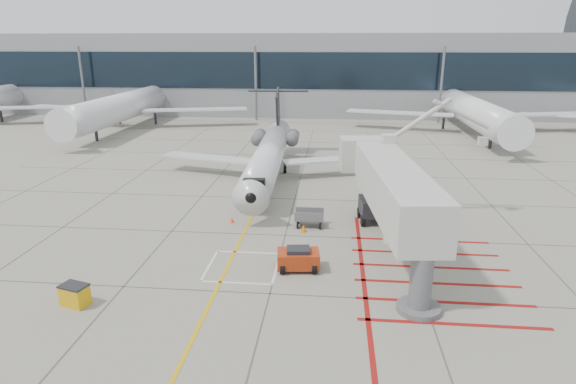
# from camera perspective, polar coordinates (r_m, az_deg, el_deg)

# --- Properties ---
(ground_plane) EXTENTS (260.00, 260.00, 0.00)m
(ground_plane) POSITION_cam_1_polar(r_m,az_deg,el_deg) (29.41, -1.14, -8.16)
(ground_plane) COLOR gray
(ground_plane) RESTS_ON ground
(regional_jet) EXTENTS (23.74, 29.45, 7.51)m
(regional_jet) POSITION_cam_1_polar(r_m,az_deg,el_deg) (43.06, -2.66, 5.42)
(regional_jet) COLOR silver
(regional_jet) RESTS_ON ground_plane
(jet_bridge) EXTENTS (10.71, 19.52, 7.49)m
(jet_bridge) POSITION_cam_1_polar(r_m,az_deg,el_deg) (29.42, 12.58, -0.73)
(jet_bridge) COLOR beige
(jet_bridge) RESTS_ON ground_plane
(pushback_tug) EXTENTS (2.58, 1.78, 1.41)m
(pushback_tug) POSITION_cam_1_polar(r_m,az_deg,el_deg) (28.12, 1.22, -7.83)
(pushback_tug) COLOR #AA3010
(pushback_tug) RESTS_ON ground_plane
(spill_bin) EXTENTS (1.49, 1.19, 1.12)m
(spill_bin) POSITION_cam_1_polar(r_m,az_deg,el_deg) (26.86, -23.95, -11.08)
(spill_bin) COLOR #DFA40C
(spill_bin) RESTS_ON ground_plane
(baggage_cart) EXTENTS (2.04, 1.29, 1.29)m
(baggage_cart) POSITION_cam_1_polar(r_m,az_deg,el_deg) (34.46, 2.54, -3.07)
(baggage_cart) COLOR #5C5C61
(baggage_cart) RESTS_ON ground_plane
(ground_power_unit) EXTENTS (2.33, 1.73, 1.65)m
(ground_power_unit) POSITION_cam_1_polar(r_m,az_deg,el_deg) (32.56, 13.28, -4.46)
(ground_power_unit) COLOR silver
(ground_power_unit) RESTS_ON ground_plane
(cone_nose) EXTENTS (0.31, 0.31, 0.43)m
(cone_nose) POSITION_cam_1_polar(r_m,az_deg,el_deg) (35.51, -6.66, -3.28)
(cone_nose) COLOR #FF490D
(cone_nose) RESTS_ON ground_plane
(cone_side) EXTENTS (0.41, 0.41, 0.57)m
(cone_side) POSITION_cam_1_polar(r_m,az_deg,el_deg) (33.52, 1.85, -4.32)
(cone_side) COLOR orange
(cone_side) RESTS_ON ground_plane
(terminal_building) EXTENTS (180.00, 28.00, 14.00)m
(terminal_building) POSITION_cam_1_polar(r_m,az_deg,el_deg) (96.76, 9.87, 13.81)
(terminal_building) COLOR gray
(terminal_building) RESTS_ON ground_plane
(terminal_glass_band) EXTENTS (180.00, 0.10, 6.00)m
(terminal_glass_band) POSITION_cam_1_polar(r_m,az_deg,el_deg) (82.71, 10.59, 13.89)
(terminal_glass_band) COLOR black
(terminal_glass_band) RESTS_ON ground_plane
(bg_aircraft_b) EXTENTS (35.68, 39.65, 11.89)m
(bg_aircraft_b) POSITION_cam_1_polar(r_m,az_deg,el_deg) (79.17, -18.30, 11.68)
(bg_aircraft_b) COLOR silver
(bg_aircraft_b) RESTS_ON ground_plane
(bg_aircraft_c) EXTENTS (34.88, 38.75, 11.63)m
(bg_aircraft_c) POSITION_cam_1_polar(r_m,az_deg,el_deg) (75.20, 20.79, 11.07)
(bg_aircraft_c) COLOR silver
(bg_aircraft_c) RESTS_ON ground_plane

